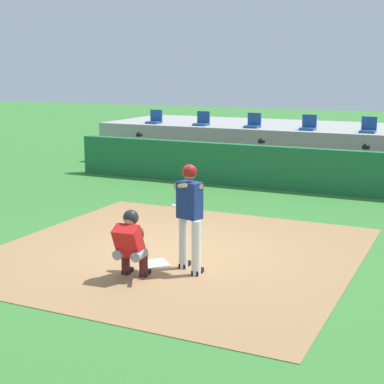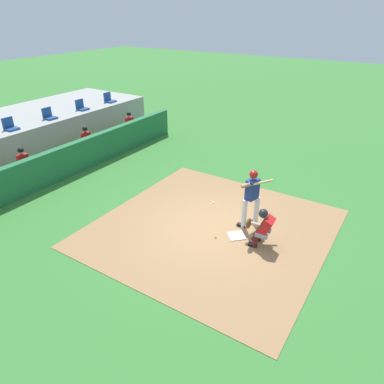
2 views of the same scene
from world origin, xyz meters
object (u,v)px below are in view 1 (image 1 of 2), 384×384
object	(u,v)px
dugout_player_1	(260,159)
stadium_seat_1	(202,121)
stadium_seat_2	(253,124)
dugout_player_0	(138,151)
dugout_player_2	(364,166)
batter_at_plate	(189,211)
stadium_seat_4	(368,128)
stadium_seat_3	(308,126)
catcher_crouched	(131,241)
stadium_seat_0	(155,120)
home_plate	(155,264)

from	to	relation	value
dugout_player_1	stadium_seat_1	bearing A→B (deg)	144.03
stadium_seat_2	stadium_seat_1	bearing A→B (deg)	180.00
dugout_player_0	stadium_seat_1	world-z (taller)	stadium_seat_1
dugout_player_1	stadium_seat_1	xyz separation A→B (m)	(-2.80, 2.03, 0.86)
stadium_seat_2	dugout_player_2	bearing A→B (deg)	-27.09
batter_at_plate	stadium_seat_4	xyz separation A→B (m)	(1.17, 10.25, 0.50)
batter_at_plate	dugout_player_0	bearing A→B (deg)	125.20
stadium_seat_3	catcher_crouched	bearing A→B (deg)	-90.13
stadium_seat_0	stadium_seat_4	world-z (taller)	same
dugout_player_2	stadium_seat_3	distance (m)	3.06
batter_at_plate	stadium_seat_1	xyz separation A→B (m)	(-4.41, 10.25, 0.50)
stadium_seat_1	batter_at_plate	bearing A→B (deg)	-66.74
stadium_seat_0	stadium_seat_2	distance (m)	3.71
dugout_player_2	stadium_seat_3	size ratio (longest dim) A/B	2.71
catcher_crouched	dugout_player_1	size ratio (longest dim) A/B	1.43
dugout_player_2	stadium_seat_4	xyz separation A→B (m)	(-0.26, 2.03, 0.86)
catcher_crouched	stadium_seat_3	bearing A→B (deg)	89.87
dugout_player_0	stadium_seat_2	distance (m)	3.93
dugout_player_1	dugout_player_2	distance (m)	3.03
dugout_player_2	stadium_seat_0	distance (m)	8.00
dugout_player_1	stadium_seat_2	distance (m)	2.40
dugout_player_0	stadium_seat_3	bearing A→B (deg)	21.73
stadium_seat_3	dugout_player_2	bearing A→B (deg)	-43.82
stadium_seat_0	stadium_seat_3	distance (m)	5.57
batter_at_plate	stadium_seat_3	size ratio (longest dim) A/B	3.76
catcher_crouched	dugout_player_1	world-z (taller)	dugout_player_1
dugout_player_1	stadium_seat_0	distance (m)	5.16
dugout_player_0	stadium_seat_2	size ratio (longest dim) A/B	2.71
catcher_crouched	stadium_seat_4	distance (m)	11.09
catcher_crouched	stadium_seat_3	distance (m)	10.93
batter_at_plate	catcher_crouched	world-z (taller)	batter_at_plate
home_plate	stadium_seat_4	distance (m)	10.46
stadium_seat_3	stadium_seat_4	size ratio (longest dim) A/B	1.00
stadium_seat_1	dugout_player_2	bearing A→B (deg)	-19.22
stadium_seat_0	home_plate	bearing A→B (deg)	-61.31
batter_at_plate	dugout_player_2	bearing A→B (deg)	80.13
dugout_player_1	stadium_seat_2	xyz separation A→B (m)	(-0.95, 2.03, 0.86)
stadium_seat_0	stadium_seat_2	xyz separation A→B (m)	(3.71, 0.00, 0.00)
stadium_seat_0	dugout_player_0	bearing A→B (deg)	-77.07
stadium_seat_2	stadium_seat_4	bearing A→B (deg)	0.00
catcher_crouched	stadium_seat_1	distance (m)	11.54
catcher_crouched	dugout_player_0	xyz separation A→B (m)	(-5.08, 8.86, 0.06)
dugout_player_1	dugout_player_2	size ratio (longest dim) A/B	1.00
stadium_seat_0	dugout_player_2	bearing A→B (deg)	-14.82
dugout_player_0	catcher_crouched	bearing A→B (deg)	-60.18
batter_at_plate	dugout_player_1	size ratio (longest dim) A/B	1.39
stadium_seat_3	dugout_player_1	bearing A→B (deg)	-114.12
home_plate	dugout_player_1	distance (m)	8.22
stadium_seat_1	stadium_seat_2	bearing A→B (deg)	0.00
dugout_player_2	stadium_seat_2	size ratio (longest dim) A/B	2.71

